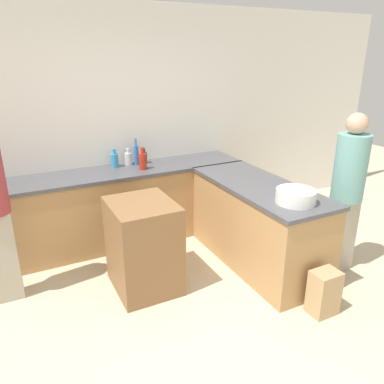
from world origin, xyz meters
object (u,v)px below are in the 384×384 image
Objects in this scene: water_bottle_blue at (136,154)px; mixing_bowl at (296,196)px; island_table at (143,246)px; paper_bag at (324,293)px; person_at_peninsula at (347,189)px; hot_sauce_bottle at (143,161)px; wine_bottle_dark at (144,157)px; vinegar_bottle_clear at (128,158)px; dish_soap_bottle at (115,160)px.

mixing_bowl is at bearing -64.73° from water_bottle_blue.
paper_bag is (1.24, -1.09, -0.23)m from island_table.
water_bottle_blue is 0.19× the size of person_at_peninsula.
mixing_bowl is at bearing -176.31° from person_at_peninsula.
wine_bottle_dark is at bearing 67.21° from hot_sauce_bottle.
water_bottle_blue is 1.61× the size of vinegar_bottle_clear.
dish_soap_bottle is 0.84× the size of hot_sauce_bottle.
island_table is 2.14× the size of paper_bag.
mixing_bowl reaches higher than island_table.
hot_sauce_bottle reaches higher than mixing_bowl.
wine_bottle_dark is at bearing 109.27° from paper_bag.
mixing_bowl is at bearing -67.38° from wine_bottle_dark.
hot_sauce_bottle reaches higher than wine_bottle_dark.
dish_soap_bottle reaches higher than vinegar_bottle_clear.
dish_soap_bottle is 0.35m from hot_sauce_bottle.
person_at_peninsula is at bearing 3.69° from mixing_bowl.
person_at_peninsula is (1.46, -1.78, -0.07)m from wine_bottle_dark.
dish_soap_bottle reaches higher than paper_bag.
island_table is 3.38× the size of hot_sauce_bottle.
island_table is at bearing -107.10° from water_bottle_blue.
person_at_peninsula is at bearing -48.72° from water_bottle_blue.
island_table is 1.35m from water_bottle_blue.
wine_bottle_dark is 0.85× the size of dish_soap_bottle.
mixing_bowl is 1.37× the size of hot_sauce_bottle.
wine_bottle_dark is 0.71× the size of hot_sauce_bottle.
wine_bottle_dark is 0.11m from water_bottle_blue.
water_bottle_blue is (0.00, 0.23, 0.02)m from hot_sauce_bottle.
dish_soap_bottle reaches higher than wine_bottle_dark.
dish_soap_bottle reaches higher than island_table.
water_bottle_blue reaches higher than hot_sauce_bottle.
island_table is 2.76× the size of water_bottle_blue.
paper_bag is (0.89, -2.25, -0.82)m from water_bottle_blue.
vinegar_bottle_clear is (0.17, 0.02, -0.01)m from dish_soap_bottle.
island_table is at bearing 138.84° from paper_bag.
dish_soap_bottle is 0.18m from vinegar_bottle_clear.
vinegar_bottle_clear is at bearing 132.33° from person_at_peninsula.
vinegar_bottle_clear reaches higher than mixing_bowl.
wine_bottle_dark is at bearing -7.88° from vinegar_bottle_clear.
dish_soap_bottle is at bearing -171.87° from vinegar_bottle_clear.
wine_bottle_dark is 0.11× the size of person_at_peninsula.
person_at_peninsula is at bearing -17.75° from island_table.
water_bottle_blue is at bearing 111.51° from paper_bag.
paper_bag is (0.89, -2.02, -0.79)m from hot_sauce_bottle.
wine_bottle_dark is (-0.76, 1.83, 0.01)m from mixing_bowl.
dish_soap_bottle is (-1.12, 1.83, 0.02)m from mixing_bowl.
vinegar_bottle_clear is 2.45m from person_at_peninsula.
wine_bottle_dark is at bearing 68.74° from island_table.
vinegar_bottle_clear is at bearing 77.35° from island_table.
island_table is 1.29m from dish_soap_bottle.
person_at_peninsula is (1.56, -1.78, -0.12)m from water_bottle_blue.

